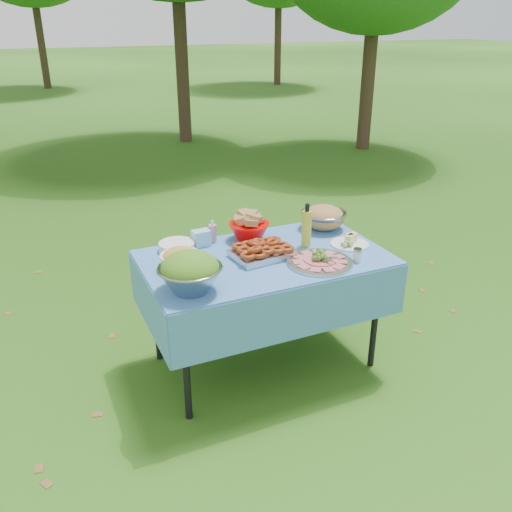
{
  "coord_description": "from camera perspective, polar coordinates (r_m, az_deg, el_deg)",
  "views": [
    {
      "loc": [
        -1.27,
        -2.7,
        2.1
      ],
      "look_at": [
        -0.06,
        0.0,
        0.77
      ],
      "focal_mm": 38.0,
      "sensor_mm": 36.0,
      "label": 1
    }
  ],
  "objects": [
    {
      "name": "oil_bottle",
      "position": [
        3.39,
        5.35,
        3.26
      ],
      "size": [
        0.07,
        0.07,
        0.28
      ],
      "primitive_type": "cylinder",
      "rotation": [
        0.0,
        0.0,
        0.21
      ],
      "color": "#B9CD35",
      "rests_on": "picnic_table"
    },
    {
      "name": "pasta_bowl_steel",
      "position": [
        3.72,
        7.16,
        4.1
      ],
      "size": [
        0.35,
        0.35,
        0.16
      ],
      "primitive_type": null,
      "rotation": [
        0.0,
        0.0,
        -0.17
      ],
      "color": "#92959A",
      "rests_on": "picnic_table"
    },
    {
      "name": "ground",
      "position": [
        3.65,
        0.86,
        -11.02
      ],
      "size": [
        80.0,
        80.0,
        0.0
      ],
      "primitive_type": "plane",
      "color": "#173309",
      "rests_on": "ground"
    },
    {
      "name": "salad_bowl",
      "position": [
        2.84,
        -6.96,
        -1.69
      ],
      "size": [
        0.35,
        0.35,
        0.22
      ],
      "primitive_type": null,
      "rotation": [
        0.0,
        0.0,
        0.04
      ],
      "color": "#92959A",
      "rests_on": "picnic_table"
    },
    {
      "name": "sanitizer_bottle",
      "position": [
        3.47,
        -4.58,
        2.6
      ],
      "size": [
        0.05,
        0.05,
        0.14
      ],
      "primitive_type": "cylinder",
      "rotation": [
        0.0,
        0.0,
        0.04
      ],
      "color": "pink",
      "rests_on": "picnic_table"
    },
    {
      "name": "pasta_bowl_white",
      "position": [
        3.12,
        -7.93,
        -0.25
      ],
      "size": [
        0.29,
        0.29,
        0.13
      ],
      "primitive_type": null,
      "rotation": [
        0.0,
        0.0,
        0.28
      ],
      "color": "white",
      "rests_on": "picnic_table"
    },
    {
      "name": "shaker",
      "position": [
        3.25,
        10.62,
        0.12
      ],
      "size": [
        0.06,
        0.06,
        0.08
      ],
      "primitive_type": "cylinder",
      "rotation": [
        0.0,
        0.0,
        -0.27
      ],
      "color": "silver",
      "rests_on": "picnic_table"
    },
    {
      "name": "wipes_box",
      "position": [
        3.43,
        -5.78,
        1.91
      ],
      "size": [
        0.12,
        0.09,
        0.1
      ],
      "primitive_type": "cube",
      "rotation": [
        0.0,
        0.0,
        0.07
      ],
      "color": "#90D7ED",
      "rests_on": "picnic_table"
    },
    {
      "name": "bread_bowl",
      "position": [
        3.49,
        -0.73,
        3.08
      ],
      "size": [
        0.33,
        0.33,
        0.17
      ],
      "primitive_type": null,
      "rotation": [
        0.0,
        0.0,
        -0.32
      ],
      "color": "#FB0201",
      "rests_on": "picnic_table"
    },
    {
      "name": "charcuterie_platter",
      "position": [
        3.19,
        6.77,
        -0.04
      ],
      "size": [
        0.44,
        0.44,
        0.09
      ],
      "primitive_type": "cylinder",
      "rotation": [
        0.0,
        0.0,
        0.14
      ],
      "color": "silver",
      "rests_on": "picnic_table"
    },
    {
      "name": "plate_stack",
      "position": [
        3.38,
        -8.34,
        1.01
      ],
      "size": [
        0.28,
        0.28,
        0.05
      ],
      "primitive_type": "cylinder",
      "rotation": [
        0.0,
        0.0,
        -0.29
      ],
      "color": "white",
      "rests_on": "picnic_table"
    },
    {
      "name": "cheese_plate",
      "position": [
        3.48,
        9.84,
        1.67
      ],
      "size": [
        0.3,
        0.3,
        0.07
      ],
      "primitive_type": "cylinder",
      "rotation": [
        0.0,
        0.0,
        0.28
      ],
      "color": "white",
      "rests_on": "picnic_table"
    },
    {
      "name": "picnic_table",
      "position": [
        3.45,
        0.89,
        -5.83
      ],
      "size": [
        1.46,
        0.86,
        0.76
      ],
      "primitive_type": "cube",
      "color": "#84CBFF",
      "rests_on": "ground"
    },
    {
      "name": "fried_tray",
      "position": [
        3.25,
        0.63,
        0.56
      ],
      "size": [
        0.38,
        0.29,
        0.08
      ],
      "primitive_type": "cube",
      "rotation": [
        0.0,
        0.0,
        0.11
      ],
      "color": "silver",
      "rests_on": "picnic_table"
    }
  ]
}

